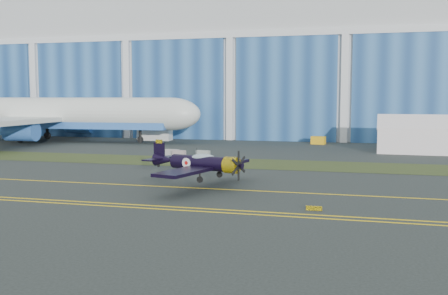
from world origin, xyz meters
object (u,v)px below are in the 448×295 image
(tent, at_px, (420,133))
(tug, at_px, (318,140))
(jetliner, at_px, (47,79))
(shipping_container, at_px, (155,133))
(warbird, at_px, (200,163))

(tent, xyz_separation_m, tug, (-16.20, 9.99, -2.23))
(jetliner, xyz_separation_m, shipping_container, (19.46, 6.55, -10.52))
(warbird, relative_size, tent, 1.21)
(jetliner, bearing_deg, tent, -5.62)
(warbird, xyz_separation_m, tug, (7.09, 48.82, -1.64))
(tug, bearing_deg, shipping_container, -169.91)
(tent, height_order, tug, tent)
(jetliner, height_order, tent, jetliner)
(warbird, xyz_separation_m, tent, (23.29, 38.83, 0.58))
(shipping_container, bearing_deg, tent, -14.90)
(tent, height_order, shipping_container, tent)
(shipping_container, xyz_separation_m, tug, (31.86, -0.53, -0.71))
(jetliner, xyz_separation_m, tent, (67.52, -3.97, -9.00))
(tent, bearing_deg, jetliner, 178.67)
(shipping_container, relative_size, tug, 2.70)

